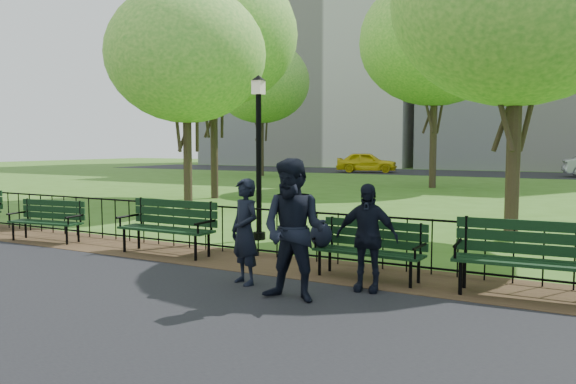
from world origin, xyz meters
The scene contains 18 objects.
ground centered at (0.00, 0.00, 0.00)m, with size 120.00×120.00×0.00m, color #3B651A.
dirt_strip centered at (0.00, 1.50, 0.01)m, with size 60.00×1.60×0.01m, color #342215.
far_street centered at (0.00, 35.00, 0.01)m, with size 70.00×9.00×0.01m, color black.
iron_fence centered at (0.00, 2.00, 0.50)m, with size 24.06×0.06×1.00m.
apartment_west centered at (-22.00, 48.00, 13.00)m, with size 22.00×15.00×26.00m, color beige.
park_bench_main centered at (0.33, 1.28, 0.59)m, with size 1.82×0.63×0.97m.
park_bench_left_a centered at (-3.37, 1.37, 0.63)m, with size 1.95×0.62×1.10m.
park_bench_left_b centered at (-6.57, 1.24, 0.54)m, with size 1.72×0.73×0.95m.
park_bench_right_a centered at (2.88, 1.37, 0.64)m, with size 2.01×0.74×1.12m.
lamppost centered at (-2.76, 3.59, 1.93)m, with size 0.32×0.32×3.54m.
tree_near_w centered at (-7.87, 7.55, 4.88)m, with size 5.05×5.05×7.04m.
tree_mid_w centered at (-9.25, 10.88, 6.20)m, with size 6.41×6.41×8.93m.
tree_far_c centered at (-3.20, 20.17, 6.93)m, with size 7.16×7.16×9.98m.
tree_far_w centered at (-15.86, 25.20, 6.19)m, with size 6.40×6.40×8.91m.
person_left centered at (-0.87, 0.12, 0.79)m, with size 0.57×0.37×1.55m, color black.
person_mid centered at (0.18, -0.32, 0.95)m, with size 0.91×0.47×1.87m, color black.
person_right centered at (0.83, 0.62, 0.77)m, with size 0.89×0.36×1.51m, color black.
taxi centered at (-11.28, 32.70, 0.77)m, with size 1.79×4.45×1.52m, color yellow.
Camera 1 is at (3.58, -6.71, 2.05)m, focal length 35.00 mm.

